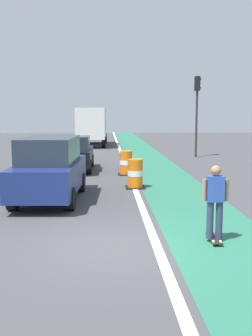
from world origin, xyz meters
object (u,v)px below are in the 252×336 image
object	(u,v)px
skateboarder_on_lane	(215,201)
traffic_barrel_front	(135,174)
traffic_barrel_mid	(126,163)
traffic_light_corner	(197,102)
parked_suv_nearest	(50,168)
delivery_truck_down_block	(92,124)
parked_sedan_second	(73,154)

from	to	relation	value
skateboarder_on_lane	traffic_barrel_front	world-z (taller)	skateboarder_on_lane
traffic_barrel_mid	traffic_barrel_front	bearing A→B (deg)	-86.89
skateboarder_on_lane	traffic_barrel_mid	bearing A→B (deg)	98.39
traffic_barrel_mid	traffic_light_corner	bearing A→B (deg)	56.39
skateboarder_on_lane	traffic_barrel_front	distance (m)	6.62
skateboarder_on_lane	traffic_barrel_mid	size ratio (longest dim) A/B	1.55
skateboarder_on_lane	traffic_light_corner	xyz separation A→B (m)	(3.41, 17.15, 2.59)
skateboarder_on_lane	traffic_barrel_front	bearing A→B (deg)	101.06
skateboarder_on_lane	traffic_barrel_front	size ratio (longest dim) A/B	1.55
parked_suv_nearest	delivery_truck_down_block	distance (m)	22.22
parked_sedan_second	traffic_barrel_front	xyz separation A→B (m)	(2.72, -4.78, -0.30)
traffic_barrel_front	delivery_truck_down_block	xyz separation A→B (m)	(-2.27, 20.21, 1.31)
traffic_light_corner	skateboarder_on_lane	bearing A→B (deg)	-101.26
skateboarder_on_lane	delivery_truck_down_block	xyz separation A→B (m)	(-3.53, 26.69, 0.94)
skateboarder_on_lane	traffic_light_corner	size ratio (longest dim) A/B	0.33
traffic_barrel_mid	delivery_truck_down_block	distance (m)	17.04
traffic_barrel_mid	parked_sedan_second	bearing A→B (deg)	150.68
parked_sedan_second	traffic_barrel_front	bearing A→B (deg)	-60.33
skateboarder_on_lane	traffic_light_corner	distance (m)	17.68
delivery_truck_down_block	skateboarder_on_lane	bearing A→B (deg)	-82.46
traffic_barrel_front	parked_sedan_second	bearing A→B (deg)	119.67
parked_suv_nearest	traffic_barrel_front	bearing A→B (deg)	34.38
traffic_barrel_mid	traffic_light_corner	distance (m)	9.27
parked_sedan_second	traffic_barrel_mid	bearing A→B (deg)	-29.32
delivery_truck_down_block	parked_suv_nearest	bearing A→B (deg)	-91.63
traffic_light_corner	delivery_truck_down_block	bearing A→B (deg)	126.06
traffic_barrel_mid	delivery_truck_down_block	world-z (taller)	delivery_truck_down_block
traffic_barrel_mid	traffic_light_corner	world-z (taller)	traffic_light_corner
traffic_barrel_mid	parked_suv_nearest	bearing A→B (deg)	-117.00
skateboarder_on_lane	delivery_truck_down_block	world-z (taller)	delivery_truck_down_block
skateboarder_on_lane	parked_sedan_second	world-z (taller)	parked_sedan_second
parked_suv_nearest	traffic_barrel_mid	distance (m)	6.01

